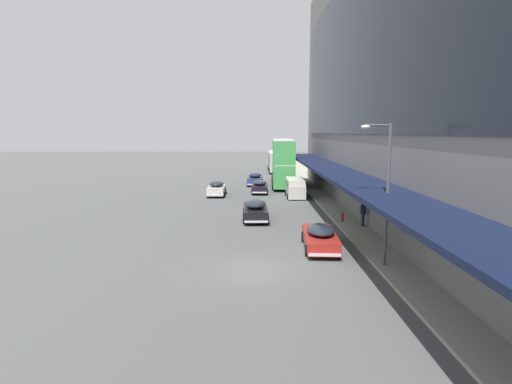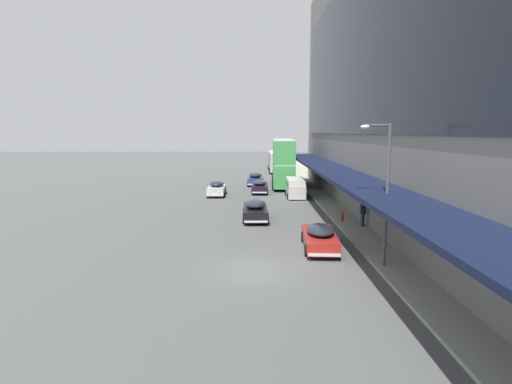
# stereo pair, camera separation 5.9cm
# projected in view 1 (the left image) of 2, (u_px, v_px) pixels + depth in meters

# --- Properties ---
(ground) EXTENTS (240.00, 240.00, 0.00)m
(ground) POSITION_uv_depth(u_px,v_px,m) (255.00, 270.00, 19.61)
(ground) COLOR #525453
(sidewalk_kerb) EXTENTS (10.00, 180.00, 0.15)m
(sidewalk_kerb) POSITION_uv_depth(u_px,v_px,m) (478.00, 268.00, 19.68)
(sidewalk_kerb) COLOR #9CA18B
(sidewalk_kerb) RESTS_ON ground
(building_facade) EXTENTS (9.20, 80.00, 24.40)m
(building_facade) POSITION_uv_depth(u_px,v_px,m) (499.00, 9.00, 17.88)
(building_facade) COLOR slate
(building_facade) RESTS_ON ground
(transit_bus_kerbside_front) EXTENTS (3.06, 11.24, 5.82)m
(transit_bus_kerbside_front) POSITION_uv_depth(u_px,v_px,m) (283.00, 161.00, 49.68)
(transit_bus_kerbside_front) COLOR #439D4E
(transit_bus_kerbside_front) RESTS_ON ground
(transit_bus_kerbside_rear) EXTENTS (2.70, 9.82, 3.43)m
(transit_bus_kerbside_rear) POSITION_uv_depth(u_px,v_px,m) (276.00, 160.00, 67.79)
(transit_bus_kerbside_rear) COLOR beige
(transit_bus_kerbside_rear) RESTS_ON ground
(sedan_second_mid) EXTENTS (2.10, 4.46, 1.62)m
(sedan_second_mid) POSITION_uv_depth(u_px,v_px,m) (255.00, 179.00, 50.76)
(sedan_second_mid) COLOR navy
(sedan_second_mid) RESTS_ON ground
(sedan_far_back) EXTENTS (1.88, 4.25, 1.53)m
(sedan_far_back) POSITION_uv_depth(u_px,v_px,m) (216.00, 189.00, 42.52)
(sedan_far_back) COLOR beige
(sedan_far_back) RESTS_ON ground
(sedan_trailing_mid) EXTENTS (2.11, 4.98, 1.46)m
(sedan_trailing_mid) POSITION_uv_depth(u_px,v_px,m) (320.00, 237.00, 23.06)
(sedan_trailing_mid) COLOR #A7241E
(sedan_trailing_mid) RESTS_ON ground
(sedan_lead_mid) EXTENTS (1.91, 4.82, 1.61)m
(sedan_lead_mid) POSITION_uv_depth(u_px,v_px,m) (275.00, 163.00, 76.04)
(sedan_lead_mid) COLOR #29371C
(sedan_lead_mid) RESTS_ON ground
(sedan_trailing_near) EXTENTS (2.00, 4.94, 1.58)m
(sedan_trailing_near) POSITION_uv_depth(u_px,v_px,m) (255.00, 210.00, 30.80)
(sedan_trailing_near) COLOR black
(sedan_trailing_near) RESTS_ON ground
(sedan_lead_near) EXTENTS (1.88, 4.90, 1.42)m
(sedan_lead_near) POSITION_uv_depth(u_px,v_px,m) (260.00, 186.00, 44.59)
(sedan_lead_near) COLOR black
(sedan_lead_near) RESTS_ON ground
(vw_van) EXTENTS (1.93, 4.56, 1.96)m
(vw_van) POSITION_uv_depth(u_px,v_px,m) (295.00, 187.00, 41.40)
(vw_van) COLOR beige
(vw_van) RESTS_ON ground
(pedestrian_at_kerb) EXTENTS (0.48, 0.46, 1.86)m
(pedestrian_at_kerb) POSITION_uv_depth(u_px,v_px,m) (363.00, 212.00, 28.03)
(pedestrian_at_kerb) COLOR #213644
(pedestrian_at_kerb) RESTS_ON sidewalk_kerb
(street_lamp) EXTENTS (1.50, 0.28, 7.00)m
(street_lamp) POSITION_uv_depth(u_px,v_px,m) (384.00, 184.00, 19.33)
(street_lamp) COLOR #4C4C51
(street_lamp) RESTS_ON sidewalk_kerb
(fire_hydrant) EXTENTS (0.20, 0.40, 0.70)m
(fire_hydrant) POSITION_uv_depth(u_px,v_px,m) (342.00, 217.00, 29.61)
(fire_hydrant) COLOR red
(fire_hydrant) RESTS_ON sidewalk_kerb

